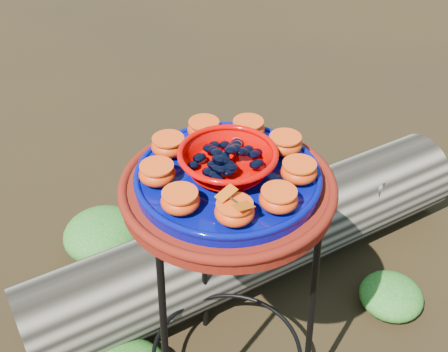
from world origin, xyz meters
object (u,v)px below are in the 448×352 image
object	(u,v)px
red_bowl	(228,163)
driftwood_log	(254,240)
plant_stand	(227,305)
cobalt_plate	(228,178)
terracotta_saucer	(228,190)

from	to	relation	value
red_bowl	driftwood_log	size ratio (longest dim) A/B	0.12
plant_stand	red_bowl	distance (m)	0.44
plant_stand	cobalt_plate	world-z (taller)	cobalt_plate
plant_stand	red_bowl	size ratio (longest dim) A/B	3.69
cobalt_plate	driftwood_log	world-z (taller)	cobalt_plate
plant_stand	driftwood_log	bearing A→B (deg)	60.45
terracotta_saucer	cobalt_plate	size ratio (longest dim) A/B	1.17
cobalt_plate	red_bowl	distance (m)	0.04
red_bowl	driftwood_log	world-z (taller)	red_bowl
terracotta_saucer	red_bowl	xyz separation A→B (m)	(0.00, 0.00, 0.07)
terracotta_saucer	driftwood_log	distance (m)	0.73
red_bowl	driftwood_log	bearing A→B (deg)	60.45
driftwood_log	terracotta_saucer	bearing A→B (deg)	-119.55
plant_stand	driftwood_log	xyz separation A→B (m)	(0.22, 0.39, -0.21)
plant_stand	terracotta_saucer	size ratio (longest dim) A/B	1.58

